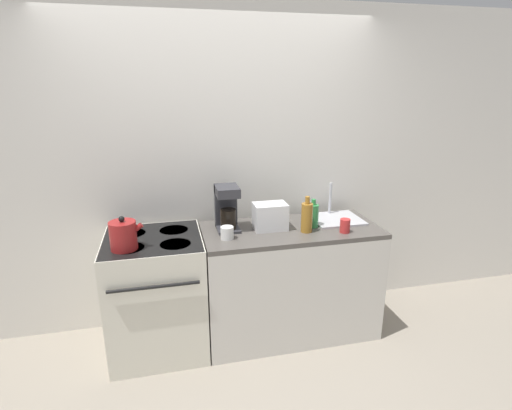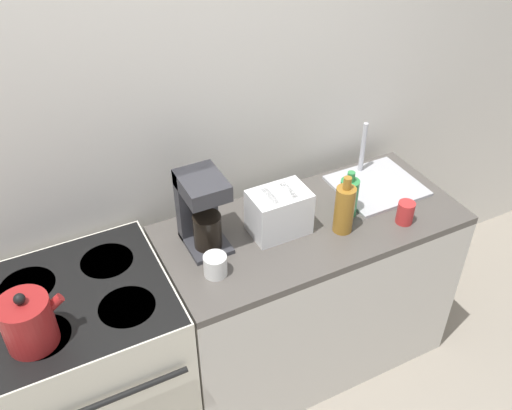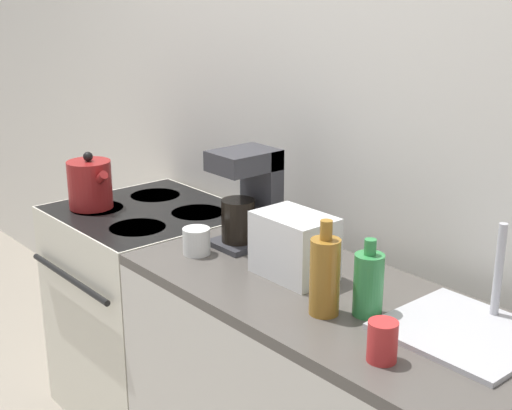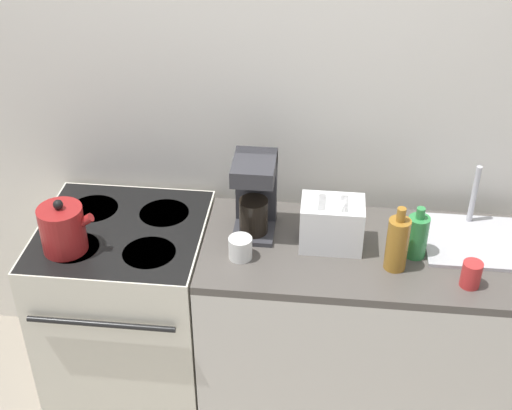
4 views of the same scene
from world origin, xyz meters
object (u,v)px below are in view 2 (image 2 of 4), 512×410
at_px(stove, 96,367).
at_px(toaster, 279,212).
at_px(kettle, 28,322).
at_px(bottle_green, 349,197).
at_px(coffee_maker, 201,208).
at_px(cup_white, 215,265).
at_px(cup_red, 405,213).
at_px(bottle_amber, 344,209).

relative_size(stove, toaster, 3.62).
xyz_separation_m(kettle, bottle_green, (1.40, 0.11, -0.01)).
height_order(toaster, coffee_maker, coffee_maker).
xyz_separation_m(coffee_maker, bottle_green, (0.66, -0.12, -0.09)).
xyz_separation_m(cup_white, cup_red, (0.88, -0.08, 0.01)).
bearing_deg(bottle_amber, stove, 173.46).
xyz_separation_m(stove, bottle_green, (1.22, -0.04, 0.54)).
bearing_deg(cup_white, coffee_maker, 80.36).
relative_size(toaster, bottle_green, 1.12).
distance_m(kettle, cup_red, 1.59).
height_order(kettle, toaster, kettle).
xyz_separation_m(stove, coffee_maker, (0.56, 0.08, 0.62)).
bearing_deg(bottle_green, bottle_amber, -134.04).
bearing_deg(kettle, cup_red, -2.00).
distance_m(stove, cup_red, 1.51).
xyz_separation_m(toaster, bottle_amber, (0.25, -0.12, 0.01)).
distance_m(coffee_maker, bottle_green, 0.67).
bearing_deg(coffee_maker, cup_red, -18.66).
height_order(toaster, bottle_green, bottle_green).
relative_size(stove, kettle, 3.86).
xyz_separation_m(stove, bottle_amber, (1.14, -0.13, 0.56)).
xyz_separation_m(kettle, toaster, (1.06, 0.15, 0.00)).
bearing_deg(cup_white, bottle_amber, 0.17).
height_order(stove, bottle_amber, bottle_amber).
bearing_deg(coffee_maker, bottle_green, -10.30).
xyz_separation_m(kettle, coffee_maker, (0.74, 0.23, 0.08)).
xyz_separation_m(coffee_maker, cup_red, (0.85, -0.29, -0.13)).
relative_size(stove, bottle_amber, 3.29).
height_order(stove, toaster, toaster).
bearing_deg(cup_red, bottle_amber, 163.90).
bearing_deg(stove, cup_white, -14.00).
bearing_deg(cup_white, stove, 166.00).
xyz_separation_m(stove, kettle, (-0.18, -0.15, 0.54)).
bearing_deg(stove, bottle_amber, -6.54).
relative_size(bottle_amber, cup_red, 2.63).
bearing_deg(toaster, coffee_maker, 165.21).
height_order(stove, kettle, kettle).
bearing_deg(stove, bottle_green, -2.01).
height_order(kettle, bottle_green, kettle).
relative_size(kettle, bottle_amber, 0.85).
distance_m(toaster, cup_red, 0.57).
relative_size(bottle_amber, cup_white, 2.93).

